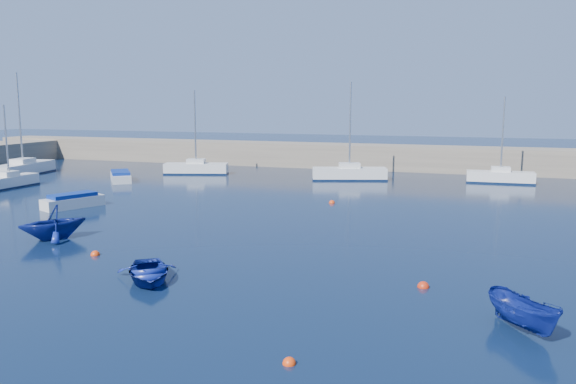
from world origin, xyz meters
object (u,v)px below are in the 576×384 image
(sailboat_6, at_px, (349,173))
(sailboat_7, at_px, (500,177))
(sailboat_4, at_px, (23,168))
(dinghy_right, at_px, (524,313))
(sailboat_3, at_px, (10,181))
(motorboat_1, at_px, (73,201))
(motorboat_2, at_px, (121,176))
(dinghy_left, at_px, (53,222))
(sailboat_5, at_px, (196,168))
(dinghy_center, at_px, (148,272))

(sailboat_6, distance_m, sailboat_7, 13.59)
(sailboat_4, distance_m, dinghy_right, 51.87)
(sailboat_3, distance_m, motorboat_1, 12.74)
(motorboat_2, bearing_deg, dinghy_left, -101.96)
(motorboat_1, distance_m, dinghy_left, 9.44)
(sailboat_6, distance_m, dinghy_right, 35.52)
(sailboat_7, bearing_deg, motorboat_1, 125.76)
(sailboat_3, distance_m, sailboat_6, 29.97)
(dinghy_left, bearing_deg, sailboat_5, 134.53)
(sailboat_5, relative_size, motorboat_1, 1.96)
(sailboat_5, relative_size, dinghy_right, 2.84)
(sailboat_6, xyz_separation_m, dinghy_right, (13.07, -33.03, -0.06))
(sailboat_5, height_order, motorboat_2, sailboat_5)
(dinghy_right, bearing_deg, dinghy_center, 139.87)
(sailboat_5, xyz_separation_m, sailboat_6, (15.76, 0.71, 0.02))
(sailboat_6, bearing_deg, sailboat_3, 100.38)
(sailboat_6, distance_m, dinghy_left, 29.60)
(sailboat_5, distance_m, dinghy_left, 27.91)
(sailboat_3, bearing_deg, dinghy_right, -24.33)
(motorboat_1, bearing_deg, sailboat_3, 176.25)
(sailboat_4, relative_size, sailboat_5, 1.20)
(sailboat_5, relative_size, sailboat_6, 0.93)
(sailboat_7, xyz_separation_m, motorboat_2, (-33.27, -10.00, -0.14))
(motorboat_2, distance_m, dinghy_right, 41.55)
(sailboat_3, distance_m, dinghy_center, 31.15)
(sailboat_3, relative_size, dinghy_right, 2.37)
(sailboat_4, distance_m, sailboat_6, 32.60)
(sailboat_6, xyz_separation_m, motorboat_1, (-14.97, -20.12, -0.17))
(sailboat_4, height_order, dinghy_right, sailboat_4)
(sailboat_3, bearing_deg, sailboat_6, 29.63)
(sailboat_3, height_order, dinghy_right, sailboat_3)
(motorboat_1, distance_m, motorboat_2, 13.34)
(sailboat_4, height_order, sailboat_6, sailboat_4)
(sailboat_6, height_order, motorboat_1, sailboat_6)
(sailboat_7, relative_size, dinghy_right, 2.61)
(sailboat_3, distance_m, dinghy_right, 43.60)
(dinghy_left, distance_m, dinghy_right, 23.36)
(sailboat_3, height_order, sailboat_4, sailboat_4)
(sailboat_5, relative_size, dinghy_center, 2.45)
(sailboat_3, bearing_deg, sailboat_7, 23.76)
(motorboat_1, xyz_separation_m, dinghy_center, (13.96, -12.37, -0.11))
(sailboat_3, height_order, sailboat_6, sailboat_6)
(sailboat_7, height_order, motorboat_2, sailboat_7)
(sailboat_3, distance_m, sailboat_4, 9.13)
(sailboat_7, height_order, dinghy_right, sailboat_7)
(sailboat_6, relative_size, dinghy_right, 3.06)
(sailboat_4, bearing_deg, dinghy_right, -38.90)
(sailboat_5, distance_m, sailboat_6, 15.78)
(sailboat_6, bearing_deg, motorboat_2, 93.02)
(sailboat_4, relative_size, dinghy_right, 3.42)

